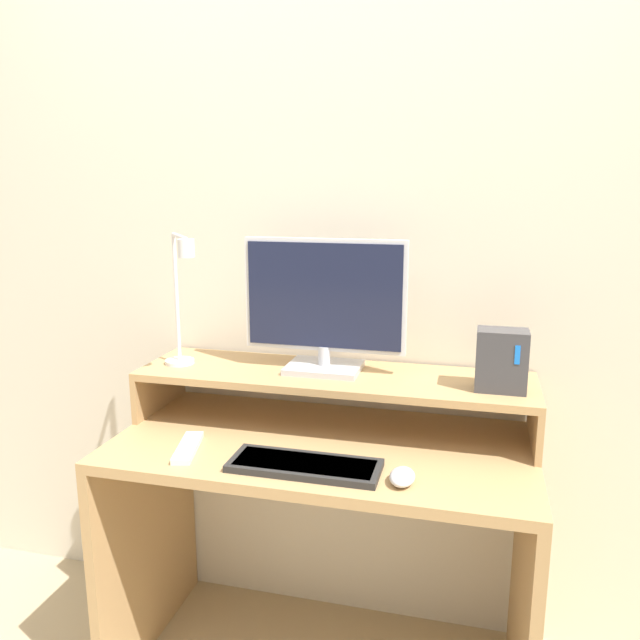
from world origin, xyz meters
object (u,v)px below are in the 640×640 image
monitor (324,305)px  router_dock (501,360)px  remote_control (188,448)px  desk_lamp (181,298)px  mouse (402,477)px  keyboard (303,465)px

monitor → router_dock: 0.53m
router_dock → remote_control: bearing=-163.0°
desk_lamp → router_dock: 0.93m
monitor → router_dock: bearing=-6.7°
router_dock → mouse: size_ratio=1.76×
mouse → monitor: bearing=128.7°
desk_lamp → monitor: bearing=13.9°
keyboard → remote_control: size_ratio=1.98×
mouse → remote_control: mouse is taller
monitor → remote_control: monitor is taller
keyboard → router_dock: bearing=30.1°
remote_control → router_dock: bearing=17.0°
monitor → router_dock: size_ratio=2.88×
monitor → mouse: bearing=-51.3°
desk_lamp → keyboard: 0.62m
monitor → remote_control: (-0.31, -0.31, -0.35)m
router_dock → mouse: 0.43m
desk_lamp → keyboard: (0.44, -0.24, -0.37)m
mouse → remote_control: (-0.59, 0.05, -0.01)m
desk_lamp → router_dock: size_ratio=2.42×
monitor → remote_control: bearing=-134.7°
desk_lamp → remote_control: size_ratio=2.09×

